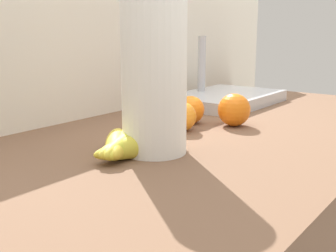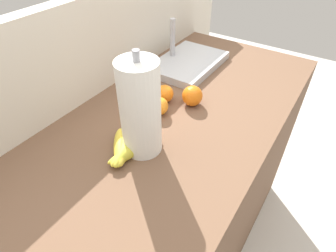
# 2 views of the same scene
# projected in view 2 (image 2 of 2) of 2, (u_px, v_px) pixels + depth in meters

# --- Properties ---
(ground_plane) EXTENTS (6.00, 6.00, 0.00)m
(ground_plane) POSITION_uv_depth(u_px,v_px,m) (175.00, 244.00, 1.61)
(ground_plane) COLOR beige
(counter) EXTENTS (1.42, 0.67, 0.94)m
(counter) POSITION_uv_depth(u_px,v_px,m) (176.00, 194.00, 1.31)
(counter) COLOR brown
(counter) RESTS_ON ground
(wall_back) EXTENTS (1.82, 0.06, 1.30)m
(wall_back) POSITION_uv_depth(u_px,v_px,m) (113.00, 137.00, 1.35)
(wall_back) COLOR silver
(wall_back) RESTS_ON ground
(banana_bunch) EXTENTS (0.20, 0.17, 0.04)m
(banana_bunch) POSITION_uv_depth(u_px,v_px,m) (129.00, 147.00, 0.85)
(banana_bunch) COLOR gold
(banana_bunch) RESTS_ON counter
(orange_back_right) EXTENTS (0.07, 0.07, 0.07)m
(orange_back_right) POSITION_uv_depth(u_px,v_px,m) (165.00, 94.00, 1.05)
(orange_back_right) COLOR orange
(orange_back_right) RESTS_ON counter
(orange_center) EXTENTS (0.06, 0.06, 0.06)m
(orange_center) POSITION_uv_depth(u_px,v_px,m) (142.00, 115.00, 0.95)
(orange_center) COLOR orange
(orange_center) RESTS_ON counter
(orange_right) EXTENTS (0.08, 0.08, 0.08)m
(orange_right) POSITION_uv_depth(u_px,v_px,m) (192.00, 96.00, 1.03)
(orange_right) COLOR orange
(orange_right) RESTS_ON counter
(orange_front) EXTENTS (0.07, 0.07, 0.07)m
(orange_front) POSITION_uv_depth(u_px,v_px,m) (159.00, 106.00, 0.99)
(orange_front) COLOR orange
(orange_front) RESTS_ON counter
(paper_towel_roll) EXTENTS (0.12, 0.12, 0.32)m
(paper_towel_roll) POSITION_uv_depth(u_px,v_px,m) (140.00, 109.00, 0.78)
(paper_towel_roll) COLOR white
(paper_towel_roll) RESTS_ON counter
(sink_basin) EXTENTS (0.36, 0.24, 0.20)m
(sink_basin) POSITION_uv_depth(u_px,v_px,m) (188.00, 62.00, 1.28)
(sink_basin) COLOR #B7BABF
(sink_basin) RESTS_ON counter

